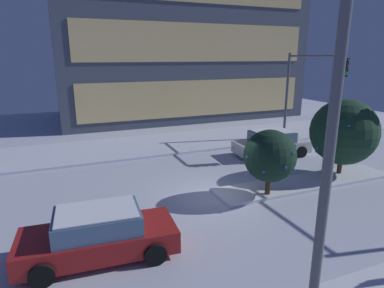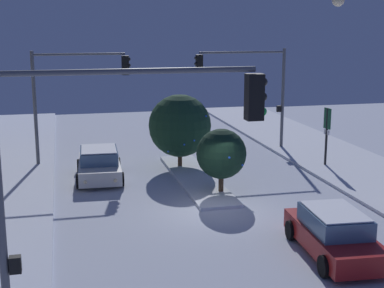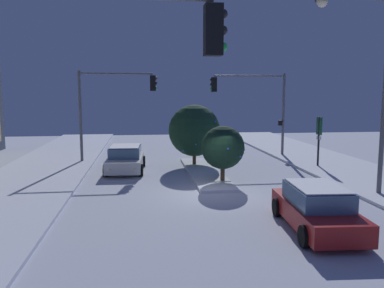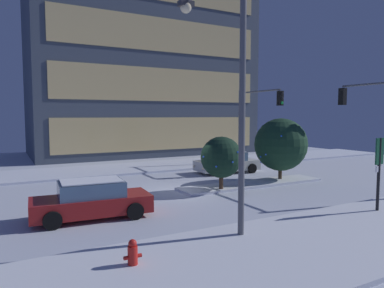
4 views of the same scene
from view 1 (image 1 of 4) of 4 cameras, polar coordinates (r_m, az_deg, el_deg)
The scene contains 9 objects.
ground at distance 14.08m, azimuth 3.68°, elevation -9.05°, with size 52.00×52.00×0.00m, color silver.
curb_strip_far at distance 21.82m, azimuth -6.42°, elevation -0.09°, with size 52.00×5.20×0.14m, color silver.
median_strip at distance 16.17m, azimuth 19.13°, elevation -6.36°, with size 9.00×1.80×0.14m, color silver.
car_near at distance 10.27m, azimuth -15.94°, elevation -14.95°, with size 4.67×2.28×1.49m.
car_far at distance 19.99m, azimuth 13.65°, elevation 0.05°, with size 4.53×2.31×1.49m.
traffic_light_corner_far_right at distance 22.11m, azimuth 19.66°, elevation 10.21°, with size 0.32×5.04×5.95m.
street_lamp_arched at distance 6.77m, azimuth 17.98°, elevation 12.00°, with size 0.74×3.47×8.45m.
decorated_tree_median at distance 17.33m, azimuth 24.93°, elevation 1.92°, with size 3.17×3.17×3.81m.
decorated_tree_left_of_median at distance 13.73m, azimuth 13.40°, elevation -2.05°, with size 2.22×2.21×2.89m.
Camera 1 is at (-5.70, -11.52, 5.76)m, focal length 30.62 mm.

